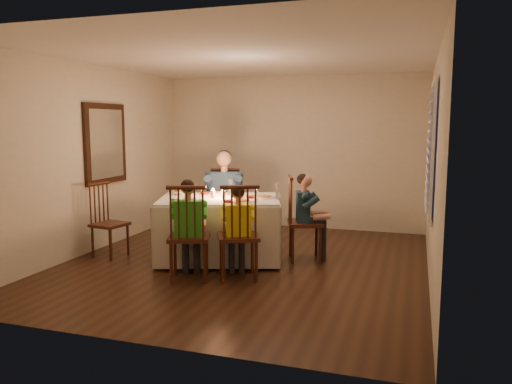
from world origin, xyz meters
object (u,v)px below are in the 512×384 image
(chair_near_right, at_px, (238,278))
(child_yellow, at_px, (238,278))
(chair_end, at_px, (305,260))
(child_teal, at_px, (305,260))
(adult, at_px, (225,244))
(chair_extra, at_px, (111,256))
(serving_bowl, at_px, (180,192))
(chair_near_left, at_px, (190,279))
(child_green, at_px, (190,279))
(chair_adult, at_px, (225,244))
(dining_table, at_px, (219,216))

(chair_near_right, xyz_separation_m, child_yellow, (0.00, 0.00, 0.00))
(chair_end, xyz_separation_m, child_teal, (0.00, 0.00, 0.00))
(chair_near_right, bearing_deg, child_teal, -144.27)
(adult, relative_size, child_yellow, 1.28)
(chair_extra, bearing_deg, serving_bowl, -49.57)
(chair_near_left, bearing_deg, adult, -102.06)
(chair_near_right, relative_size, child_teal, 0.98)
(chair_near_left, relative_size, chair_extra, 1.11)
(child_green, xyz_separation_m, child_teal, (1.09, 1.23, 0.00))
(child_teal, bearing_deg, child_yellow, 133.39)
(chair_extra, relative_size, adult, 0.72)
(chair_adult, bearing_deg, child_teal, -37.50)
(child_green, bearing_deg, dining_table, -110.36)
(chair_near_left, distance_m, child_teal, 1.64)
(dining_table, xyz_separation_m, chair_near_left, (-0.00, -0.92, -0.59))
(adult, height_order, serving_bowl, serving_bowl)
(chair_near_left, height_order, adult, adult)
(chair_near_right, distance_m, child_yellow, 0.00)
(dining_table, bearing_deg, chair_near_left, -108.48)
(child_green, bearing_deg, serving_bowl, -79.44)
(child_green, relative_size, child_teal, 1.02)
(child_green, distance_m, child_teal, 1.64)
(adult, bearing_deg, child_teal, -37.50)
(chair_extra, height_order, child_yellow, child_yellow)
(dining_table, relative_size, chair_near_left, 1.65)
(chair_near_left, relative_size, child_green, 0.96)
(dining_table, height_order, chair_adult, dining_table)
(adult, distance_m, serving_bowl, 1.15)
(chair_extra, height_order, child_green, child_green)
(chair_near_left, height_order, serving_bowl, serving_bowl)
(child_green, bearing_deg, chair_near_right, -178.99)
(chair_adult, relative_size, child_green, 0.96)
(child_yellow, xyz_separation_m, serving_bowl, (-1.16, 0.86, 0.85))
(chair_end, xyz_separation_m, child_yellow, (-0.56, -1.03, 0.00))
(chair_end, xyz_separation_m, chair_extra, (-2.54, -0.65, 0.00))
(chair_near_right, xyz_separation_m, chair_extra, (-1.97, 0.37, 0.00))
(chair_near_left, xyz_separation_m, child_teal, (1.09, 1.23, 0.00))
(chair_near_right, relative_size, serving_bowl, 5.10)
(chair_near_right, bearing_deg, chair_end, -144.27)
(chair_end, bearing_deg, adult, 51.22)
(child_yellow, height_order, child_teal, child_teal)
(chair_extra, bearing_deg, chair_near_right, -90.89)
(chair_extra, bearing_deg, dining_table, -67.02)
(chair_near_left, xyz_separation_m, chair_extra, (-1.45, 0.58, 0.00))
(chair_near_left, bearing_deg, child_yellow, -178.99)
(dining_table, height_order, child_yellow, dining_table)
(child_green, distance_m, child_yellow, 0.56)
(chair_end, height_order, chair_extra, chair_end)
(chair_adult, distance_m, chair_near_left, 1.76)
(adult, bearing_deg, child_green, -98.46)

